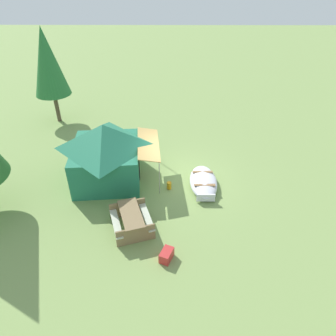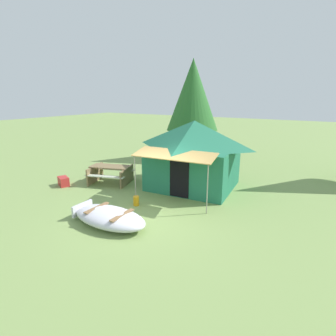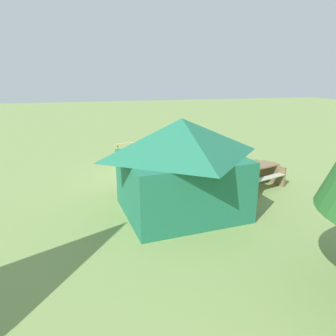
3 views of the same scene
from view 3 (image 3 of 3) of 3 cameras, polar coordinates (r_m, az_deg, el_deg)
name	(u,v)px [view 3 (image 3 of 3)]	position (r m, az deg, el deg)	size (l,w,h in m)	color
ground_plane	(155,178)	(12.23, -2.36, -1.89)	(80.00, 80.00, 0.00)	#7A9651
beached_rowboat	(164,163)	(13.41, -0.75, 0.89)	(2.51, 1.23, 0.47)	silver
canvas_cabin_tent	(181,165)	(8.85, 2.45, 0.59)	(3.77, 4.23, 2.77)	#227051
picnic_table	(255,173)	(11.72, 15.84, -0.89)	(2.08, 1.89, 0.77)	olive
cooler_box	(269,168)	(13.65, 18.21, 0.09)	(0.57, 0.35, 0.38)	#B92C2A
fuel_can	(179,175)	(12.05, 1.99, -1.32)	(0.21, 0.21, 0.34)	orange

